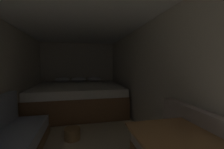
% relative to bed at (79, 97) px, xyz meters
% --- Properties ---
extents(ground_plane, '(7.30, 7.30, 0.00)m').
position_rel_bed_xyz_m(ground_plane, '(0.00, -1.62, -0.37)').
color(ground_plane, beige).
extents(wall_back, '(2.53, 0.05, 2.03)m').
position_rel_bed_xyz_m(wall_back, '(0.00, 1.06, 0.65)').
color(wall_back, beige).
rests_on(wall_back, ground).
extents(wall_right, '(0.05, 5.30, 2.03)m').
position_rel_bed_xyz_m(wall_right, '(1.24, -1.62, 0.65)').
color(wall_right, beige).
rests_on(wall_right, ground).
extents(ceiling_slab, '(2.53, 5.30, 0.05)m').
position_rel_bed_xyz_m(ceiling_slab, '(0.00, -1.62, 1.69)').
color(ceiling_slab, white).
rests_on(ceiling_slab, wall_left).
extents(bed, '(2.31, 1.99, 0.88)m').
position_rel_bed_xyz_m(bed, '(0.00, 0.00, 0.00)').
color(bed, brown).
rests_on(bed, ground).
extents(dinette_table, '(0.65, 0.61, 0.72)m').
position_rel_bed_xyz_m(dinette_table, '(0.78, -3.13, 0.24)').
color(dinette_table, olive).
rests_on(dinette_table, ground).
extents(wicker_basket, '(0.27, 0.27, 0.19)m').
position_rel_bed_xyz_m(wicker_basket, '(-0.11, -1.62, -0.27)').
color(wicker_basket, olive).
rests_on(wicker_basket, ground).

